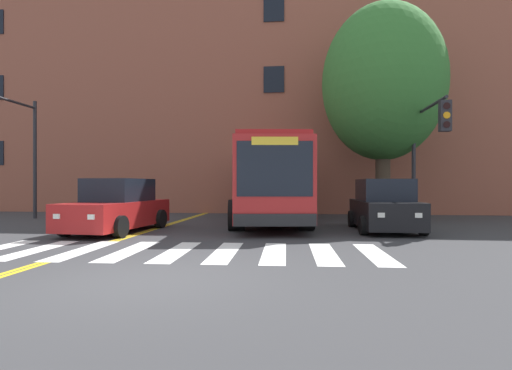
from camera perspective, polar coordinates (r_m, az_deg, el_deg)
The scene contains 11 objects.
ground_plane at distance 6.94m, azimuth -15.31°, elevation -12.95°, with size 120.00×120.00×0.00m, color #38383A.
crosswalk at distance 9.59m, azimuth -11.24°, elevation -9.29°, with size 9.70×3.25×0.01m.
lane_line_yellow_inner at distance 23.65m, azimuth -6.37°, elevation -3.71°, with size 0.12×36.00×0.01m, color gold.
lane_line_yellow_outer at distance 23.61m, azimuth -5.99°, elevation -3.72°, with size 0.12×36.00×0.01m, color gold.
city_bus at distance 16.90m, azimuth 1.58°, elevation 0.57°, with size 3.86×10.96×3.20m.
car_red_near_lane at distance 14.00m, azimuth -19.17°, elevation -3.07°, with size 2.32×4.57×1.76m.
car_black_far_lane at distance 14.13m, azimuth 17.84°, elevation -3.01°, with size 2.08×3.89×1.75m.
traffic_light_near_corner at distance 16.23m, azimuth 23.13°, elevation 6.10°, with size 0.34×3.82×4.93m.
traffic_light_far_corner at distance 19.78m, azimuth -31.74°, elevation 6.34°, with size 0.36×4.08×5.41m.
street_tree_curbside_large at distance 19.01m, azimuth 17.67°, elevation 13.75°, with size 7.33×7.25×9.54m.
building_facade at distance 26.80m, azimuth 3.28°, elevation 11.29°, with size 40.47×10.07×13.55m.
Camera 1 is at (2.49, -6.29, 1.56)m, focal length 28.00 mm.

